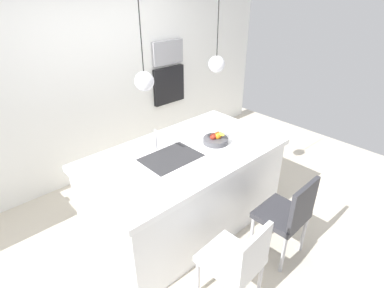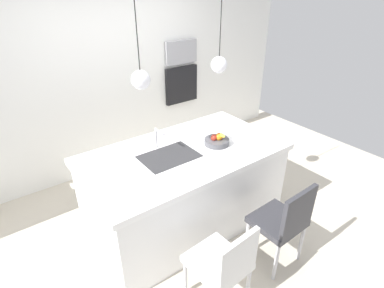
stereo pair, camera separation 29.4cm
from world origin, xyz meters
TOP-DOWN VIEW (x-y plane):
  - floor at (0.00, 0.00)m, footprint 6.60×6.60m
  - back_wall at (0.00, 1.65)m, footprint 6.00×0.10m
  - kitchen_island at (0.00, 0.00)m, footprint 2.07×1.15m
  - sink_basin at (-0.18, 0.00)m, footprint 0.56×0.40m
  - faucet at (-0.18, 0.21)m, footprint 0.02×0.17m
  - fruit_bowl at (0.37, -0.09)m, footprint 0.27×0.27m
  - microwave at (1.07, 1.58)m, footprint 0.54×0.08m
  - oven at (1.07, 1.58)m, footprint 0.56×0.08m
  - chair_near at (-0.35, -1.02)m, footprint 0.45×0.48m
  - chair_middle at (0.38, -1.02)m, footprint 0.45×0.42m
  - pendant_light_left at (-0.43, 0.00)m, footprint 0.16×0.16m
  - pendant_light_right at (0.43, 0.00)m, footprint 0.16×0.16m

SIDE VIEW (x-z plane):
  - floor at x=0.00m, z-range 0.00..0.00m
  - kitchen_island at x=0.00m, z-range 0.00..0.92m
  - chair_near at x=-0.35m, z-range 0.05..0.90m
  - chair_middle at x=0.38m, z-range 0.07..0.98m
  - sink_basin at x=-0.18m, z-range 0.90..0.92m
  - fruit_bowl at x=0.37m, z-range 0.89..1.04m
  - oven at x=1.07m, z-range 0.75..1.31m
  - faucet at x=-0.18m, z-range 0.95..1.17m
  - back_wall at x=0.00m, z-range 0.00..2.60m
  - microwave at x=1.07m, z-range 1.36..1.70m
  - pendant_light_left at x=-0.43m, z-range 1.36..2.12m
  - pendant_light_right at x=0.43m, z-range 1.36..2.12m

